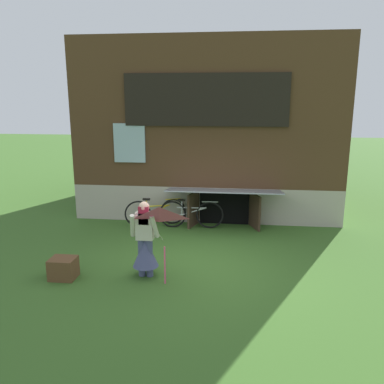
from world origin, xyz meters
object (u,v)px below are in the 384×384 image
(kite, at_px, (159,228))
(bicycle_silver, at_px, (191,214))
(bicycle_yellow, at_px, (155,212))
(wooden_crate, at_px, (63,268))
(person, at_px, (145,245))

(kite, bearing_deg, bicycle_silver, 87.84)
(bicycle_yellow, bearing_deg, wooden_crate, -126.55)
(bicycle_silver, bearing_deg, person, -102.11)
(kite, bearing_deg, person, 126.49)
(kite, xyz_separation_m, wooden_crate, (-2.03, 0.26, -1.01))
(bicycle_silver, relative_size, bicycle_yellow, 1.08)
(wooden_crate, bearing_deg, person, 10.31)
(bicycle_yellow, xyz_separation_m, wooden_crate, (-1.14, -3.59, -0.17))
(bicycle_yellow, bearing_deg, person, -100.68)
(kite, relative_size, bicycle_yellow, 0.89)
(kite, relative_size, wooden_crate, 2.94)
(bicycle_silver, xyz_separation_m, wooden_crate, (-2.17, -3.46, -0.18))
(person, bearing_deg, wooden_crate, -165.37)
(person, xyz_separation_m, bicycle_silver, (0.55, 3.16, -0.26))
(bicycle_silver, distance_m, wooden_crate, 4.08)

